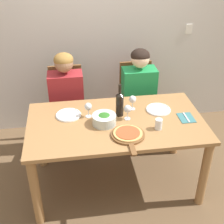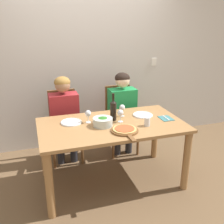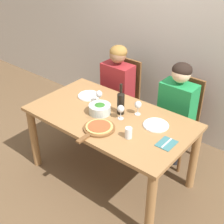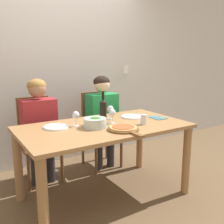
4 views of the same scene
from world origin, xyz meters
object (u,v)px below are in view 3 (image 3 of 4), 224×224
object	(u,v)px
chair_left	(122,96)
fork_on_napkin	(167,144)
broccoli_bowl	(100,109)
wine_glass_right	(138,105)
wine_glass_left	(99,95)
pizza_on_board	(99,128)
wine_glass_centre	(121,110)
dinner_plate_left	(89,96)
chair_right	(180,118)
water_tumbler	(129,133)
dinner_plate_right	(156,125)
wine_bottle	(121,102)
person_man	(177,105)
person_woman	(117,84)

from	to	relation	value
chair_left	fork_on_napkin	xyz separation A→B (m)	(1.13, -0.84, 0.26)
broccoli_bowl	wine_glass_right	xyz separation A→B (m)	(0.31, 0.22, 0.06)
chair_left	wine_glass_left	world-z (taller)	chair_left
wine_glass_left	broccoli_bowl	bearing A→B (deg)	-46.88
wine_glass_left	pizza_on_board	bearing A→B (deg)	-49.40
wine_glass_centre	fork_on_napkin	bearing A→B (deg)	-7.00
wine_glass_right	dinner_plate_left	bearing A→B (deg)	-177.33
wine_glass_left	wine_glass_centre	bearing A→B (deg)	-14.69
chair_right	water_tumbler	world-z (taller)	chair_right
dinner_plate_right	pizza_on_board	size ratio (longest dim) A/B	0.56
wine_glass_right	fork_on_napkin	xyz separation A→B (m)	(0.48, -0.24, -0.10)
pizza_on_board	fork_on_napkin	distance (m)	0.64
wine_glass_right	wine_bottle	bearing A→B (deg)	-147.74
broccoli_bowl	wine_glass_right	world-z (taller)	wine_glass_right
chair_right	wine_bottle	world-z (taller)	wine_bottle
chair_right	pizza_on_board	world-z (taller)	chair_right
person_man	wine_glass_left	bearing A→B (deg)	-138.38
wine_glass_left	dinner_plate_left	bearing A→B (deg)	166.28
dinner_plate_left	person_woman	bearing A→B (deg)	91.21
chair_left	pizza_on_board	world-z (taller)	chair_left
dinner_plate_left	pizza_on_board	distance (m)	0.66
chair_left	chair_right	size ratio (longest dim) A/B	1.00
chair_right	wine_bottle	distance (m)	0.86
broccoli_bowl	water_tumbler	xyz separation A→B (m)	(0.47, -0.16, 0.00)
person_woman	dinner_plate_right	world-z (taller)	person_woman
chair_right	wine_glass_centre	size ratio (longest dim) A/B	6.52
wine_bottle	wine_glass_right	distance (m)	0.17
person_woman	broccoli_bowl	xyz separation A→B (m)	(0.34, -0.70, 0.10)
chair_left	wine_glass_centre	bearing A→B (deg)	-53.76
dinner_plate_right	pizza_on_board	bearing A→B (deg)	-134.63
person_man	wine_bottle	size ratio (longest dim) A/B	3.69
wine_glass_left	water_tumbler	xyz separation A→B (m)	(0.61, -0.30, -0.05)
dinner_plate_right	fork_on_napkin	bearing A→B (deg)	-38.86
pizza_on_board	fork_on_napkin	size ratio (longest dim) A/B	2.44
person_man	wine_glass_left	world-z (taller)	person_man
person_woman	broccoli_bowl	world-z (taller)	person_woman
dinner_plate_right	fork_on_napkin	world-z (taller)	dinner_plate_right
pizza_on_board	wine_glass_right	xyz separation A→B (m)	(0.13, 0.45, 0.09)
person_woman	dinner_plate_left	xyz separation A→B (m)	(0.01, -0.51, 0.06)
wine_glass_right	broccoli_bowl	bearing A→B (deg)	-144.66
dinner_plate_left	fork_on_napkin	distance (m)	1.14
person_woman	dinner_plate_right	distance (m)	1.05
pizza_on_board	wine_glass_left	world-z (taller)	wine_glass_left
dinner_plate_left	fork_on_napkin	xyz separation A→B (m)	(1.12, -0.21, -0.01)
dinner_plate_right	wine_glass_centre	xyz separation A→B (m)	(-0.34, -0.11, 0.10)
chair_right	pizza_on_board	xyz separation A→B (m)	(-0.31, -1.05, 0.28)
person_man	pizza_on_board	distance (m)	0.98
chair_right	dinner_plate_left	bearing A→B (deg)	-142.46
chair_right	person_man	world-z (taller)	person_man
wine_glass_right	water_tumbler	world-z (taller)	wine_glass_right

